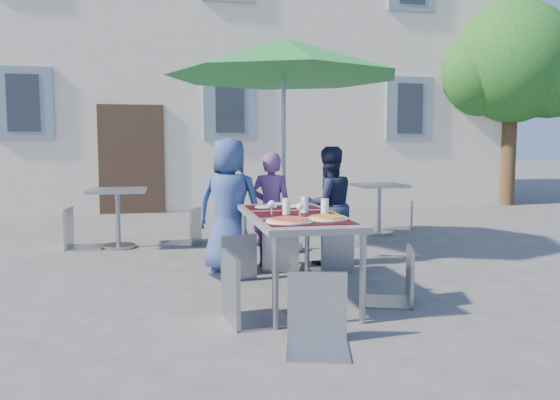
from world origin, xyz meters
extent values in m
plane|color=#414143|center=(0.00, 0.00, 0.00)|extent=(90.00, 90.00, 0.00)
cube|color=beige|center=(0.00, 11.50, 3.50)|extent=(13.00, 8.00, 7.00)
cube|color=#3B291C|center=(-2.00, 7.47, 1.10)|extent=(1.30, 0.06, 2.20)
cube|color=slate|center=(-4.00, 7.47, 2.20)|extent=(1.10, 0.06, 1.40)
cube|color=#262B33|center=(-4.00, 7.45, 2.20)|extent=(0.60, 0.04, 1.10)
cube|color=slate|center=(0.00, 7.47, 2.20)|extent=(1.10, 0.06, 1.40)
cube|color=#262B33|center=(0.00, 7.45, 2.20)|extent=(0.60, 0.04, 1.10)
cube|color=slate|center=(4.00, 7.47, 2.20)|extent=(1.10, 0.06, 1.40)
cube|color=#262B33|center=(4.00, 7.45, 2.20)|extent=(0.60, 0.04, 1.10)
cylinder|color=#44321D|center=(6.50, 7.50, 1.40)|extent=(0.36, 0.36, 2.80)
sphere|color=#144E17|center=(6.50, 7.50, 3.30)|extent=(2.80, 2.80, 2.80)
sphere|color=#144E17|center=(5.70, 7.80, 3.00)|extent=(2.00, 2.00, 2.00)
sphere|color=#144E17|center=(7.20, 7.10, 3.10)|extent=(2.20, 2.20, 2.20)
sphere|color=#144E17|center=(6.70, 8.10, 3.80)|extent=(1.80, 1.80, 1.80)
cube|color=#48474D|center=(-0.15, 0.77, 0.72)|extent=(0.80, 1.85, 0.05)
cylinder|color=gray|center=(-0.49, -0.10, 0.35)|extent=(0.05, 0.05, 0.70)
cylinder|color=gray|center=(0.19, -0.10, 0.35)|extent=(0.05, 0.05, 0.70)
cylinder|color=gray|center=(-0.49, 1.63, 0.35)|extent=(0.05, 0.05, 0.70)
cylinder|color=gray|center=(0.19, 1.63, 0.35)|extent=(0.05, 0.05, 0.70)
cube|color=black|center=(-0.15, 0.22, 0.75)|extent=(0.70, 0.42, 0.01)
cube|color=black|center=(-0.15, 0.77, 0.75)|extent=(0.70, 0.42, 0.01)
cube|color=black|center=(-0.15, 1.32, 0.75)|extent=(0.70, 0.42, 0.01)
cylinder|color=white|center=(-0.31, 0.23, 0.76)|extent=(0.38, 0.38, 0.01)
cylinder|color=tan|center=(-0.31, 0.23, 0.77)|extent=(0.34, 0.34, 0.01)
cylinder|color=maroon|center=(-0.31, 0.23, 0.78)|extent=(0.30, 0.30, 0.01)
cylinder|color=white|center=(0.03, 0.32, 0.76)|extent=(0.34, 0.34, 0.01)
cylinder|color=tan|center=(0.03, 0.32, 0.77)|extent=(0.30, 0.30, 0.01)
cylinder|color=#9A3C0A|center=(0.03, 0.32, 0.78)|extent=(0.26, 0.26, 0.01)
cylinder|color=silver|center=(-0.24, 0.70, 0.82)|extent=(0.07, 0.07, 0.15)
cylinder|color=silver|center=(-0.04, 0.81, 0.82)|extent=(0.07, 0.07, 0.15)
cylinder|color=silver|center=(0.09, 0.61, 0.82)|extent=(0.07, 0.07, 0.15)
cylinder|color=silver|center=(-0.37, 0.71, 0.75)|extent=(0.06, 0.06, 0.00)
cylinder|color=silver|center=(-0.37, 0.71, 0.79)|extent=(0.01, 0.01, 0.08)
sphere|color=silver|center=(-0.37, 0.71, 0.85)|extent=(0.06, 0.06, 0.06)
cylinder|color=silver|center=(-0.17, 0.48, 0.75)|extent=(0.06, 0.06, 0.00)
cylinder|color=silver|center=(-0.17, 0.48, 0.79)|extent=(0.01, 0.01, 0.08)
sphere|color=silver|center=(-0.17, 0.48, 0.85)|extent=(0.06, 0.06, 0.06)
cylinder|color=white|center=(-0.31, 1.32, 0.76)|extent=(0.22, 0.22, 0.01)
cube|color=#999CA1|center=(-0.17, 1.32, 0.76)|extent=(0.02, 0.18, 0.00)
cylinder|color=white|center=(0.01, 1.33, 0.76)|extent=(0.22, 0.22, 0.01)
cube|color=#999CA1|center=(0.15, 1.33, 0.76)|extent=(0.02, 0.18, 0.00)
cylinder|color=white|center=(-0.15, 1.56, 0.76)|extent=(0.22, 0.22, 0.01)
cube|color=#999CA1|center=(-0.01, 1.56, 0.76)|extent=(0.02, 0.18, 0.00)
imported|color=navy|center=(-0.62, 1.85, 0.73)|extent=(0.83, 0.69, 1.45)
imported|color=#633A78|center=(-0.13, 2.01, 0.65)|extent=(0.56, 0.47, 1.30)
imported|color=#181F36|center=(0.54, 2.03, 0.68)|extent=(0.72, 0.49, 1.36)
cube|color=gray|center=(-0.63, 1.61, 0.42)|extent=(0.50, 0.50, 0.03)
cube|color=gray|center=(-0.57, 1.43, 0.66)|extent=(0.38, 0.15, 0.47)
cylinder|color=gray|center=(-0.52, 1.82, 0.21)|extent=(0.02, 0.02, 0.41)
cylinder|color=gray|center=(-0.84, 1.71, 0.21)|extent=(0.02, 0.02, 0.41)
cylinder|color=gray|center=(-0.42, 1.50, 0.21)|extent=(0.02, 0.02, 0.41)
cylinder|color=gray|center=(-0.74, 1.39, 0.21)|extent=(0.02, 0.02, 0.41)
cube|color=#91959C|center=(-0.03, 1.89, 0.42)|extent=(0.50, 0.50, 0.03)
cube|color=#91959C|center=(-0.08, 1.71, 0.66)|extent=(0.38, 0.15, 0.47)
cylinder|color=#91959C|center=(0.19, 2.00, 0.21)|extent=(0.02, 0.02, 0.41)
cylinder|color=#91959C|center=(-0.13, 2.10, 0.21)|extent=(0.02, 0.02, 0.41)
cylinder|color=#91959C|center=(0.08, 1.68, 0.21)|extent=(0.02, 0.02, 0.41)
cylinder|color=#91959C|center=(-0.24, 1.78, 0.21)|extent=(0.02, 0.02, 0.41)
cube|color=gray|center=(0.45, 1.66, 0.41)|extent=(0.45, 0.45, 0.03)
cube|color=gray|center=(0.48, 1.48, 0.64)|extent=(0.38, 0.10, 0.46)
cylinder|color=gray|center=(0.58, 1.85, 0.20)|extent=(0.02, 0.02, 0.40)
cylinder|color=gray|center=(0.25, 1.79, 0.20)|extent=(0.02, 0.02, 0.40)
cylinder|color=gray|center=(0.64, 1.53, 0.20)|extent=(0.02, 0.02, 0.40)
cylinder|color=gray|center=(0.32, 1.46, 0.20)|extent=(0.02, 0.02, 0.40)
cube|color=gray|center=(-0.58, 0.12, 0.49)|extent=(0.52, 0.52, 0.03)
cube|color=gray|center=(-0.80, 0.09, 0.77)|extent=(0.09, 0.46, 0.55)
cylinder|color=gray|center=(-0.36, -0.05, 0.24)|extent=(0.02, 0.02, 0.48)
cylinder|color=gray|center=(-0.41, 0.34, 0.24)|extent=(0.02, 0.02, 0.48)
cylinder|color=gray|center=(-0.75, -0.10, 0.24)|extent=(0.02, 0.02, 0.48)
cylinder|color=gray|center=(-0.80, 0.29, 0.24)|extent=(0.02, 0.02, 0.48)
cube|color=gray|center=(0.59, 0.39, 0.44)|extent=(0.52, 0.52, 0.03)
cube|color=gray|center=(0.77, 0.33, 0.68)|extent=(0.16, 0.40, 0.49)
cylinder|color=gray|center=(0.48, 0.62, 0.21)|extent=(0.02, 0.02, 0.43)
cylinder|color=gray|center=(0.36, 0.28, 0.21)|extent=(0.02, 0.02, 0.43)
cylinder|color=gray|center=(0.81, 0.50, 0.21)|extent=(0.02, 0.02, 0.43)
cylinder|color=gray|center=(0.70, 0.17, 0.21)|extent=(0.02, 0.02, 0.43)
cube|color=#91969C|center=(-0.30, -0.59, 0.44)|extent=(0.50, 0.50, 0.03)
cube|color=#91969C|center=(-0.25, -0.40, 0.69)|extent=(0.41, 0.13, 0.49)
cylinder|color=#91969C|center=(-0.51, -0.72, 0.22)|extent=(0.02, 0.02, 0.43)
cylinder|color=#91969C|center=(-0.17, -0.80, 0.22)|extent=(0.02, 0.02, 0.43)
cylinder|color=#91969C|center=(-0.43, -0.37, 0.22)|extent=(0.02, 0.02, 0.43)
cylinder|color=#91969C|center=(-0.08, -0.46, 0.22)|extent=(0.02, 0.02, 0.43)
cylinder|color=#999CA1|center=(0.20, 2.92, 0.05)|extent=(0.50, 0.50, 0.11)
cylinder|color=gray|center=(0.20, 2.92, 1.26)|extent=(0.06, 0.06, 2.53)
cone|color=#1B7C2E|center=(0.20, 2.92, 2.47)|extent=(2.99, 2.99, 0.49)
cylinder|color=#999CA1|center=(-1.93, 3.55, 0.02)|extent=(0.44, 0.44, 0.04)
cylinder|color=gray|center=(-1.93, 3.55, 0.37)|extent=(0.06, 0.06, 0.74)
cube|color=gray|center=(-1.93, 3.55, 0.77)|extent=(0.74, 0.74, 0.04)
cube|color=#90959C|center=(-2.36, 3.62, 0.49)|extent=(0.48, 0.48, 0.03)
cube|color=#90959C|center=(-2.58, 3.64, 0.76)|extent=(0.06, 0.46, 0.54)
cylinder|color=#90959C|center=(-2.18, 3.42, 0.24)|extent=(0.02, 0.02, 0.48)
cylinder|color=#90959C|center=(-2.16, 3.81, 0.24)|extent=(0.02, 0.02, 0.48)
cylinder|color=#90959C|center=(-2.57, 3.44, 0.24)|extent=(0.02, 0.02, 0.48)
cylinder|color=#90959C|center=(-2.55, 3.83, 0.24)|extent=(0.02, 0.02, 0.48)
cube|color=gray|center=(-1.09, 3.69, 0.46)|extent=(0.55, 0.55, 0.03)
cube|color=gray|center=(-0.90, 3.62, 0.71)|extent=(0.18, 0.41, 0.51)
cylinder|color=gray|center=(-1.20, 3.92, 0.22)|extent=(0.02, 0.02, 0.45)
cylinder|color=gray|center=(-1.33, 3.58, 0.22)|extent=(0.02, 0.02, 0.45)
cylinder|color=gray|center=(-0.86, 3.79, 0.22)|extent=(0.02, 0.02, 0.45)
cylinder|color=gray|center=(-0.99, 3.45, 0.22)|extent=(0.02, 0.02, 0.45)
cylinder|color=#999CA1|center=(1.93, 3.96, 0.02)|extent=(0.44, 0.44, 0.04)
cylinder|color=gray|center=(1.93, 3.96, 0.36)|extent=(0.06, 0.06, 0.73)
cube|color=gray|center=(1.93, 3.96, 0.76)|extent=(0.73, 0.73, 0.04)
cube|color=#8F959A|center=(1.47, 4.50, 0.41)|extent=(0.42, 0.42, 0.03)
cube|color=#8F959A|center=(1.29, 4.47, 0.63)|extent=(0.08, 0.38, 0.45)
cylinder|color=#8F959A|center=(1.65, 4.36, 0.20)|extent=(0.02, 0.02, 0.40)
cylinder|color=#8F959A|center=(1.61, 4.68, 0.20)|extent=(0.02, 0.02, 0.40)
cylinder|color=#8F959A|center=(1.33, 4.32, 0.20)|extent=(0.02, 0.02, 0.40)
cylinder|color=#8F959A|center=(1.29, 4.64, 0.20)|extent=(0.02, 0.02, 0.40)
cube|color=#92969D|center=(2.47, 4.39, 0.41)|extent=(0.51, 0.51, 0.03)
cube|color=#92969D|center=(2.64, 4.32, 0.64)|extent=(0.18, 0.36, 0.46)
cylinder|color=#92969D|center=(2.38, 4.61, 0.20)|extent=(0.02, 0.02, 0.40)
cylinder|color=#92969D|center=(2.25, 4.31, 0.20)|extent=(0.02, 0.02, 0.40)
cylinder|color=#92969D|center=(2.69, 4.48, 0.20)|extent=(0.02, 0.02, 0.40)
cylinder|color=#92969D|center=(2.55, 4.17, 0.20)|extent=(0.02, 0.02, 0.40)
camera|label=1|loc=(-1.23, -3.97, 1.35)|focal=35.00mm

